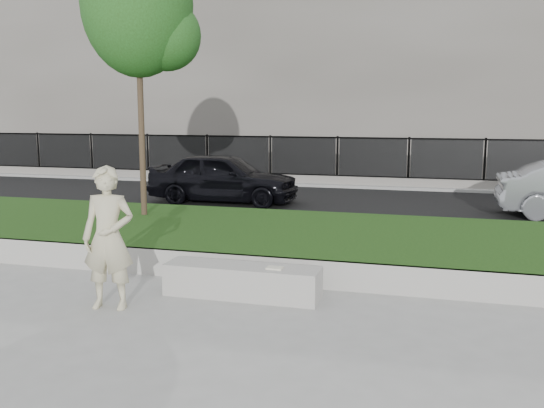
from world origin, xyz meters
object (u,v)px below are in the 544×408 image
(car_dark, at_px, (224,178))
(book, at_px, (275,268))
(young_tree, at_px, (142,9))
(stone_bench, at_px, (242,281))
(man, at_px, (108,238))

(car_dark, bearing_deg, book, -155.15)
(car_dark, bearing_deg, young_tree, 178.70)
(book, bearing_deg, car_dark, 115.22)
(car_dark, bearing_deg, stone_bench, -158.01)
(young_tree, bearing_deg, book, -43.73)
(stone_bench, bearing_deg, car_dark, 112.14)
(stone_bench, relative_size, man, 1.16)
(man, relative_size, book, 8.67)
(man, distance_m, car_dark, 8.35)
(man, height_order, book, man)
(man, relative_size, young_tree, 0.33)
(book, bearing_deg, young_tree, 136.49)
(man, bearing_deg, book, 13.93)
(stone_bench, distance_m, man, 1.81)
(young_tree, bearing_deg, stone_bench, -47.32)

